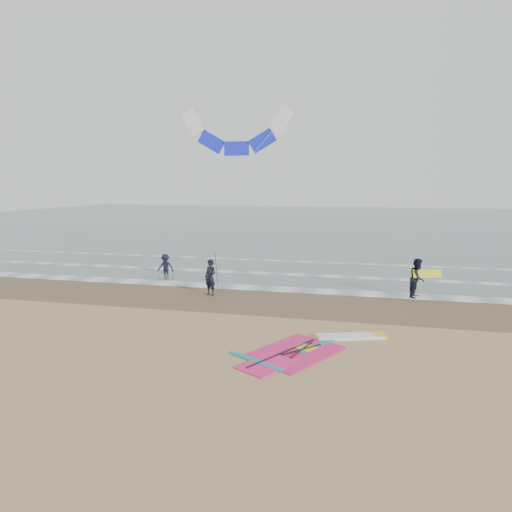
% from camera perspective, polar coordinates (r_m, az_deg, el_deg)
% --- Properties ---
extents(ground, '(120.00, 120.00, 0.00)m').
position_cam_1_polar(ground, '(15.20, -1.69, -11.28)').
color(ground, tan).
rests_on(ground, ground).
extents(sea_water, '(120.00, 80.00, 0.02)m').
position_cam_1_polar(sea_water, '(62.10, 9.68, 4.15)').
color(sea_water, '#47605E').
rests_on(sea_water, ground).
extents(wet_sand_band, '(120.00, 5.00, 0.01)m').
position_cam_1_polar(wet_sand_band, '(20.79, 2.54, -5.63)').
color(wet_sand_band, brown).
rests_on(wet_sand_band, ground).
extents(foam_waterline, '(120.00, 9.15, 0.02)m').
position_cam_1_polar(foam_waterline, '(25.04, 4.41, -3.03)').
color(foam_waterline, white).
rests_on(foam_waterline, ground).
extents(windsurf_rig, '(4.92, 4.65, 0.12)m').
position_cam_1_polar(windsurf_rig, '(15.11, 7.01, -11.35)').
color(windsurf_rig, white).
rests_on(windsurf_rig, ground).
extents(person_standing, '(0.74, 0.63, 1.73)m').
position_cam_1_polar(person_standing, '(21.73, -5.72, -2.68)').
color(person_standing, black).
rests_on(person_standing, ground).
extents(person_walking, '(0.99, 1.10, 1.85)m').
position_cam_1_polar(person_walking, '(22.47, 19.54, -2.62)').
color(person_walking, black).
rests_on(person_walking, ground).
extents(person_wading, '(1.03, 0.64, 1.55)m').
position_cam_1_polar(person_wading, '(27.09, -11.27, -0.65)').
color(person_wading, black).
rests_on(person_wading, ground).
extents(held_pole, '(0.17, 0.86, 1.82)m').
position_cam_1_polar(held_pole, '(21.55, -4.98, -1.67)').
color(held_pole, black).
rests_on(held_pole, ground).
extents(carried_kiteboard, '(1.30, 0.51, 0.39)m').
position_cam_1_polar(carried_kiteboard, '(22.38, 20.61, -2.08)').
color(carried_kiteboard, yellow).
rests_on(carried_kiteboard, ground).
extents(surf_kite, '(7.12, 2.66, 8.76)m').
position_cam_1_polar(surf_kite, '(28.00, -2.49, 14.85)').
color(surf_kite, white).
rests_on(surf_kite, ground).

